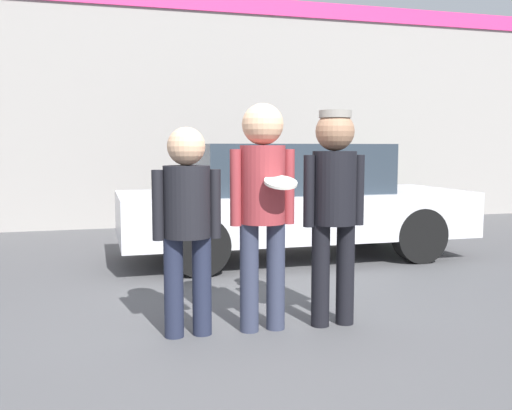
% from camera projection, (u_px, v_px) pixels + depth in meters
% --- Properties ---
extents(ground_plane, '(56.00, 56.00, 0.00)m').
position_uv_depth(ground_plane, '(256.00, 330.00, 4.58)').
color(ground_plane, '#4C4C4F').
extents(storefront_building, '(24.00, 0.22, 4.25)m').
position_uv_depth(storefront_building, '(161.00, 110.00, 10.47)').
color(storefront_building, gray).
rests_on(storefront_building, ground).
extents(person_left, '(0.53, 0.36, 1.62)m').
position_uv_depth(person_left, '(187.00, 214.00, 4.36)').
color(person_left, '#1E2338').
rests_on(person_left, ground).
extents(person_middle_with_frisbee, '(0.53, 0.55, 1.81)m').
position_uv_depth(person_middle_with_frisbee, '(263.00, 195.00, 4.49)').
color(person_middle_with_frisbee, '#2D3347').
rests_on(person_middle_with_frisbee, ground).
extents(person_right, '(0.53, 0.36, 1.76)m').
position_uv_depth(person_right, '(334.00, 196.00, 4.63)').
color(person_right, black).
rests_on(person_right, ground).
extents(parked_car_near, '(4.57, 1.78, 1.51)m').
position_uv_depth(parked_car_near, '(292.00, 201.00, 7.56)').
color(parked_car_near, silver).
rests_on(parked_car_near, ground).
extents(shrub, '(0.94, 0.94, 0.94)m').
position_uv_depth(shrub, '(375.00, 199.00, 11.10)').
color(shrub, '#2D6B33').
rests_on(shrub, ground).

